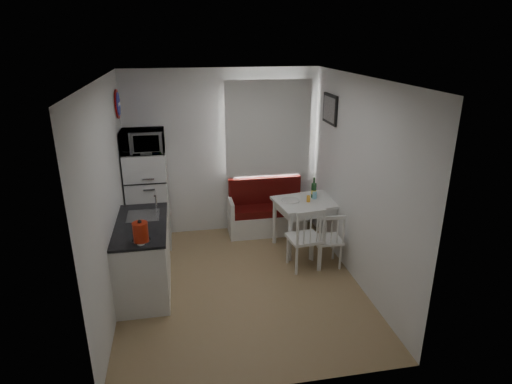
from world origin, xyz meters
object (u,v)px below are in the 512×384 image
kettle (141,232)px  chair_left (307,233)px  fridge (148,199)px  bench (266,215)px  wine_bottle (314,188)px  microwave (143,141)px  kitchen_counter (144,256)px  chair_right (330,235)px  dining_table (310,206)px

kettle → chair_left: bearing=15.7°
kettle → fridge: bearing=91.0°
bench → wine_bottle: wine_bottle is taller
fridge → microwave: microwave is taller
kitchen_counter → microwave: 1.68m
bench → kettle: 2.71m
bench → chair_right: 1.44m
kettle → wine_bottle: bearing=29.3°
chair_left → chair_right: 0.33m
microwave → wine_bottle: bearing=-9.0°
dining_table → chair_right: (0.08, -0.65, -0.17)m
kitchen_counter → dining_table: kitchen_counter is taller
dining_table → kettle: size_ratio=4.18×
bench → fridge: 1.88m
kitchen_counter → bench: 2.30m
kitchen_counter → dining_table: 2.49m
chair_left → fridge: bearing=143.7°
kitchen_counter → wine_bottle: 2.62m
bench → fridge: (-1.83, -0.11, 0.44)m
dining_table → chair_left: chair_left is taller
kitchen_counter → fridge: bearing=89.1°
chair_left → kettle: size_ratio=1.85×
chair_left → bench: bearing=95.2°
fridge → chair_left: bearing=-29.6°
microwave → kettle: bearing=-89.0°
microwave → dining_table: bearing=-11.6°
dining_table → chair_left: size_ratio=2.26×
chair_left → fridge: 2.43m
kitchen_counter → fridge: size_ratio=0.90×
dining_table → chair_right: bearing=-92.1°
bench → microwave: size_ratio=2.07×
chair_left → chair_right: chair_left is taller
chair_right → kettle: kettle is taller
bench → fridge: fridge is taller
bench → dining_table: (0.53, -0.64, 0.38)m
fridge → bench: bearing=3.4°
chair_right → fridge: size_ratio=0.30×
fridge → dining_table: bearing=-12.8°
chair_right → wine_bottle: (0.00, 0.75, 0.42)m
kitchen_counter → bench: size_ratio=1.07×
fridge → chair_right: bearing=-26.0°
fridge → microwave: size_ratio=2.46×
chair_right → kettle: 2.53m
dining_table → bench: bearing=120.6°
microwave → fridge: bearing=90.0°
chair_right → kettle: (-2.40, -0.59, 0.53)m
kitchen_counter → kettle: (0.05, -0.54, 0.58)m
microwave → kettle: (0.03, -1.73, -0.60)m
bench → chair_left: (0.28, -1.31, 0.27)m
kitchen_counter → bench: kitchen_counter is taller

